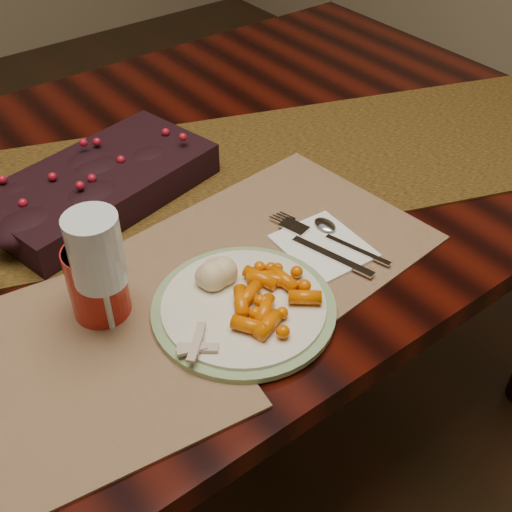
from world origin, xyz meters
TOP-DOWN VIEW (x-y plane):
  - floor at (0.00, 0.00)m, footprint 5.00×5.00m
  - dining_table at (0.00, 0.00)m, footprint 1.80×1.00m
  - table_runner at (0.05, 0.01)m, footprint 1.90×1.02m
  - centerpiece at (-0.04, 0.03)m, footprint 0.40×0.27m
  - placemat_main at (0.10, -0.24)m, footprint 0.48×0.37m
  - placemat_second at (-0.29, -0.27)m, footprint 0.51×0.41m
  - dinner_plate at (-0.01, -0.33)m, footprint 0.32×0.32m
  - baby_carrots at (0.01, -0.34)m, footprint 0.13×0.11m
  - mashed_potatoes at (-0.03, -0.27)m, footprint 0.08×0.07m
  - turkey_shreds at (-0.11, -0.35)m, footprint 0.07×0.06m
  - napkin at (0.16, -0.29)m, footprint 0.12×0.14m
  - fork at (0.16, -0.30)m, footprint 0.07×0.18m
  - spoon at (0.20, -0.31)m, footprint 0.06×0.14m
  - red_cup at (-0.16, -0.21)m, footprint 0.10×0.10m
  - wine_glass at (-0.17, -0.24)m, footprint 0.07×0.07m

SIDE VIEW (x-z plane):
  - floor at x=0.00m, z-range 0.00..0.00m
  - dining_table at x=0.00m, z-range 0.00..0.75m
  - table_runner at x=0.05m, z-range 0.75..0.75m
  - placemat_main at x=0.10m, z-range 0.75..0.75m
  - placemat_second at x=-0.29m, z-range 0.75..0.75m
  - napkin at x=0.16m, z-range 0.75..0.76m
  - spoon at x=0.20m, z-range 0.76..0.76m
  - dinner_plate at x=-0.01m, z-range 0.75..0.77m
  - fork at x=0.16m, z-range 0.76..0.76m
  - turkey_shreds at x=-0.11m, z-range 0.77..0.78m
  - baby_carrots at x=0.01m, z-range 0.77..0.79m
  - mashed_potatoes at x=-0.03m, z-range 0.77..0.81m
  - centerpiece at x=-0.04m, z-range 0.75..0.83m
  - red_cup at x=-0.16m, z-range 0.75..0.86m
  - wine_glass at x=-0.17m, z-range 0.75..0.94m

